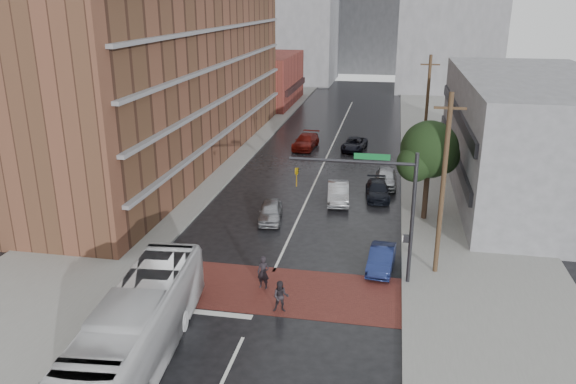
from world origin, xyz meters
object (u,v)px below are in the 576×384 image
at_px(car_travel_b, 338,193).
at_px(car_parked_far, 386,178).
at_px(transit_bus, 139,325).
at_px(pedestrian_a, 263,273).
at_px(suv_travel, 354,144).
at_px(car_travel_a, 270,212).
at_px(car_parked_near, 381,259).
at_px(car_travel_c, 306,141).
at_px(car_parked_mid, 378,190).
at_px(pedestrian_b, 281,297).

height_order(car_travel_b, car_parked_far, car_travel_b).
relative_size(transit_bus, car_parked_far, 2.66).
xyz_separation_m(pedestrian_a, suv_travel, (2.51, 29.36, -0.27)).
xyz_separation_m(car_travel_a, car_parked_far, (7.56, 8.99, 0.08)).
bearing_deg(car_parked_near, suv_travel, 102.27).
height_order(transit_bus, car_travel_c, transit_bus).
bearing_deg(transit_bus, car_travel_a, 77.83).
height_order(transit_bus, car_parked_mid, transit_bus).
height_order(pedestrian_a, pedestrian_b, pedestrian_a).
bearing_deg(car_travel_a, car_parked_far, 41.98).
bearing_deg(car_travel_a, car_travel_b, 39.91).
relative_size(car_travel_a, car_travel_c, 0.78).
distance_m(car_travel_a, car_parked_mid, 9.26).
relative_size(car_travel_a, suv_travel, 0.85).
bearing_deg(car_travel_a, car_travel_c, 84.09).
bearing_deg(car_parked_mid, car_travel_a, -144.38).
xyz_separation_m(car_travel_b, car_parked_far, (3.41, 4.40, -0.00)).
xyz_separation_m(transit_bus, pedestrian_a, (3.66, 6.86, -0.68)).
bearing_deg(car_travel_a, car_parked_mid, 32.95).
bearing_deg(transit_bus, car_parked_mid, 62.82).
height_order(car_travel_b, car_parked_mid, car_travel_b).
relative_size(car_travel_c, car_parked_mid, 1.16).
relative_size(pedestrian_a, car_parked_near, 0.47).
bearing_deg(car_travel_b, suv_travel, 83.71).
xyz_separation_m(pedestrian_b, car_parked_mid, (3.97, 17.50, -0.20)).
relative_size(pedestrian_b, car_parked_near, 0.43).
distance_m(car_travel_b, car_parked_near, 11.09).
relative_size(car_travel_a, car_travel_b, 0.86).
distance_m(pedestrian_b, car_travel_a, 11.83).
relative_size(pedestrian_a, car_travel_a, 0.47).
xyz_separation_m(transit_bus, car_parked_near, (9.64, 10.22, -0.95)).
relative_size(car_parked_near, car_parked_far, 0.89).
bearing_deg(car_travel_b, pedestrian_a, -106.34).
xyz_separation_m(transit_bus, suv_travel, (6.17, 36.22, -0.96)).
xyz_separation_m(car_travel_c, car_parked_mid, (7.70, -13.82, -0.10)).
xyz_separation_m(suv_travel, car_parked_mid, (2.83, -14.00, -0.01)).
bearing_deg(pedestrian_a, suv_travel, 94.60).
distance_m(transit_bus, car_parked_near, 14.08).
height_order(car_travel_a, car_travel_c, car_travel_c).
height_order(pedestrian_a, car_travel_b, pedestrian_a).
bearing_deg(pedestrian_b, car_travel_a, 97.79).
distance_m(car_travel_b, car_travel_c, 16.05).
height_order(car_travel_a, car_parked_mid, car_travel_a).
distance_m(pedestrian_a, pedestrian_b, 2.54).
distance_m(car_travel_a, car_parked_far, 11.75).
bearing_deg(suv_travel, car_parked_mid, -71.15).
bearing_deg(car_parked_mid, car_parked_near, -92.16).
bearing_deg(car_parked_near, car_parked_far, 94.99).
height_order(pedestrian_b, car_travel_c, pedestrian_b).
relative_size(car_travel_a, car_parked_mid, 0.90).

